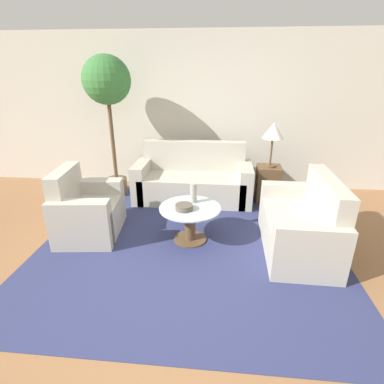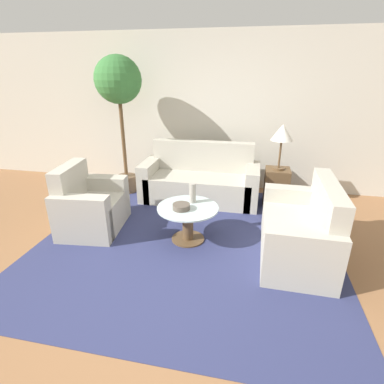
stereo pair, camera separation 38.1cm
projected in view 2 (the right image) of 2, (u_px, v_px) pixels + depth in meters
ground_plane at (157, 281)px, 3.05m from camera, size 14.00×14.00×0.00m
wall_back at (205, 113)px, 5.17m from camera, size 10.00×0.06×2.60m
rug at (188, 239)px, 3.79m from camera, size 3.59×3.52×0.01m
sofa_main at (200, 181)px, 4.91m from camera, size 1.86×0.77×0.91m
armchair at (89, 208)px, 3.97m from camera, size 0.80×0.99×0.88m
loveseat at (303, 233)px, 3.36m from camera, size 0.76×1.36×0.90m
coffee_table at (188, 219)px, 3.68m from camera, size 0.75×0.75×0.45m
side_table at (276, 187)px, 4.68m from camera, size 0.37×0.37×0.59m
table_lamp at (282, 134)px, 4.36m from camera, size 0.32×0.32×0.68m
potted_plant at (119, 89)px, 4.66m from camera, size 0.73×0.73×2.22m
vase at (193, 193)px, 3.71m from camera, size 0.08×0.08×0.25m
bowl at (181, 207)px, 3.55m from camera, size 0.21×0.21×0.07m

